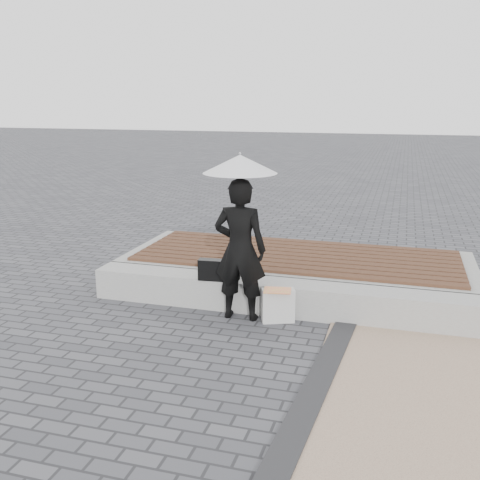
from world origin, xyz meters
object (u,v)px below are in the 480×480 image
object	(u,v)px
seating_ledge	(279,297)
woman	(240,250)
parasol	(240,164)
handbag	(213,270)
canvas_tote	(278,305)

from	to	relation	value
seating_ledge	woman	xyz separation A→B (m)	(-0.42, -0.34, 0.68)
seating_ledge	woman	bearing A→B (deg)	-140.98
seating_ledge	parasol	distance (m)	1.80
seating_ledge	parasol	xyz separation A→B (m)	(-0.42, -0.34, 1.72)
parasol	handbag	distance (m)	1.45
canvas_tote	seating_ledge	bearing A→B (deg)	78.85
parasol	handbag	bearing A→B (deg)	156.74
handbag	canvas_tote	xyz separation A→B (m)	(0.88, -0.16, -0.33)
parasol	seating_ledge	bearing A→B (deg)	39.02
seating_ledge	woman	distance (m)	0.87
handbag	woman	bearing A→B (deg)	-28.04
seating_ledge	handbag	xyz separation A→B (m)	(-0.82, -0.17, 0.34)
woman	parasol	bearing A→B (deg)	180.00
woman	canvas_tote	size ratio (longest dim) A/B	4.26
handbag	seating_ledge	bearing A→B (deg)	6.57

